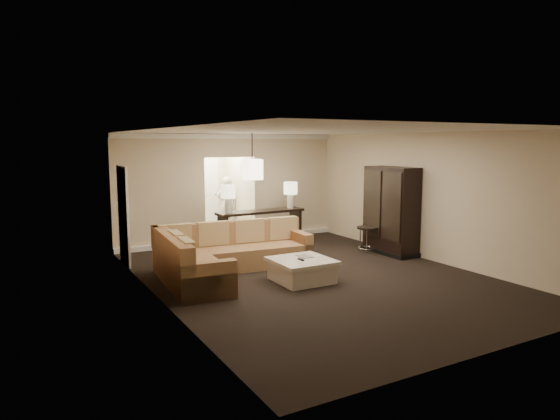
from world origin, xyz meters
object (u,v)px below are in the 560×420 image
coffee_table (302,270)px  armoire (391,212)px  person (227,201)px  console_table (261,224)px  sectional_sofa (222,255)px  drink_table (367,234)px

coffee_table → armoire: (3.06, 1.03, 0.75)m
coffee_table → person: bearing=81.5°
console_table → person: size_ratio=1.29×
sectional_sofa → console_table: 2.88m
sectional_sofa → armoire: size_ratio=1.66×
sectional_sofa → drink_table: 3.73m
sectional_sofa → coffee_table: (1.10, -1.20, -0.16)m
armoire → person: 4.95m
coffee_table → person: 5.54m
armoire → drink_table: armoire is taller
armoire → person: bearing=116.9°
console_table → drink_table: 2.69m
sectional_sofa → drink_table: (3.72, 0.13, 0.06)m
sectional_sofa → person: size_ratio=1.88×
console_table → armoire: (2.22, -2.30, 0.44)m
console_table → drink_table: console_table is taller
drink_table → person: (-1.81, 4.10, 0.45)m
sectional_sofa → coffee_table: 1.64m
coffee_table → drink_table: bearing=26.9°
console_table → person: bearing=88.7°
coffee_table → console_table: console_table is taller
sectional_sofa → armoire: armoire is taller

